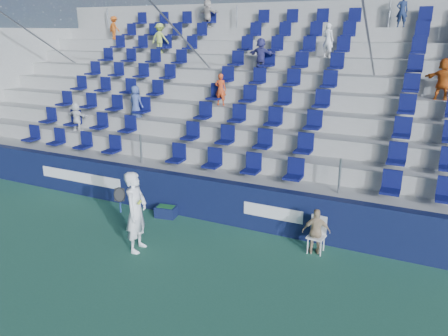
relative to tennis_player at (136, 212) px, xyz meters
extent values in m
plane|color=#2A634B|center=(1.15, -0.81, -0.99)|extent=(70.00, 70.00, 0.00)
cube|color=#10173D|center=(1.15, 2.34, -0.39)|extent=(24.00, 0.30, 1.20)
cube|color=white|center=(-3.85, 2.18, -0.37)|extent=(3.20, 0.02, 0.34)
cube|color=white|center=(2.65, 2.18, -0.37)|extent=(1.60, 0.02, 0.34)
cube|color=#9F9F9A|center=(1.15, 2.92, -0.39)|extent=(24.00, 0.85, 1.20)
cube|color=#9F9F9A|center=(1.15, 3.77, -0.14)|extent=(24.00, 0.85, 1.70)
cube|color=#9F9F9A|center=(1.15, 4.62, 0.11)|extent=(24.00, 0.85, 2.20)
cube|color=#9F9F9A|center=(1.15, 5.47, 0.36)|extent=(24.00, 0.85, 2.70)
cube|color=#9F9F9A|center=(1.15, 6.32, 0.61)|extent=(24.00, 0.85, 3.20)
cube|color=#9F9F9A|center=(1.15, 7.17, 0.86)|extent=(24.00, 0.85, 3.70)
cube|color=#9F9F9A|center=(1.15, 8.02, 1.11)|extent=(24.00, 0.85, 4.20)
cube|color=#9F9F9A|center=(1.15, 8.87, 1.36)|extent=(24.00, 0.85, 4.70)
cube|color=#9F9F9A|center=(1.15, 9.72, 1.61)|extent=(24.00, 0.85, 5.20)
cube|color=#9F9F9A|center=(1.15, 10.39, 2.11)|extent=(24.00, 0.50, 6.20)
cube|color=#9F9F9A|center=(-10.70, 6.32, 1.61)|extent=(0.30, 7.65, 5.20)
cube|color=#0C1049|center=(1.15, 2.92, 0.56)|extent=(16.05, 0.50, 0.70)
cube|color=#0C1049|center=(1.15, 3.77, 1.06)|extent=(16.05, 0.50, 0.70)
cube|color=#0C1049|center=(1.15, 4.62, 1.56)|extent=(16.05, 0.50, 0.70)
cube|color=#0C1049|center=(1.15, 5.47, 2.06)|extent=(16.05, 0.50, 0.70)
cube|color=#0C1049|center=(1.15, 6.32, 2.56)|extent=(16.05, 0.50, 0.70)
cube|color=#0C1049|center=(1.15, 7.17, 3.06)|extent=(16.05, 0.50, 0.70)
cube|color=#0C1049|center=(1.15, 8.02, 3.56)|extent=(16.05, 0.50, 0.70)
cube|color=#0C1049|center=(1.15, 8.87, 4.06)|extent=(16.05, 0.50, 0.70)
cube|color=#0C1049|center=(1.15, 9.72, 4.56)|extent=(16.05, 0.50, 0.70)
cylinder|color=gray|center=(-1.85, 6.32, 3.36)|extent=(0.06, 7.68, 4.55)
cylinder|color=gray|center=(4.15, 6.32, 3.36)|extent=(0.06, 7.68, 4.55)
cylinder|color=gray|center=(-8.65, 6.32, 3.36)|extent=(0.06, 7.68, 4.55)
imported|color=#D55E19|center=(6.18, 6.27, 2.79)|extent=(1.13, 0.60, 1.17)
imported|color=#182549|center=(4.59, 9.67, 4.75)|extent=(0.44, 0.34, 1.09)
imported|color=#CF5818|center=(-7.46, 8.82, 4.22)|extent=(0.73, 0.54, 1.02)
imported|color=#CB421B|center=(-0.43, 5.42, 2.23)|extent=(0.41, 0.30, 1.05)
imported|color=white|center=(2.45, 7.97, 3.77)|extent=(0.47, 0.38, 1.13)
imported|color=#41418F|center=(0.32, 7.12, 3.28)|extent=(1.12, 0.56, 1.15)
imported|color=#40538E|center=(-3.28, 4.57, 1.75)|extent=(0.58, 0.43, 1.10)
imported|color=white|center=(-5.24, 3.72, 1.21)|extent=(0.94, 0.31, 1.01)
imported|color=beige|center=(-3.12, 9.67, 4.78)|extent=(1.12, 0.67, 1.15)
imported|color=#A8C14D|center=(-4.45, 7.97, 3.80)|extent=(0.78, 0.47, 1.18)
imported|color=white|center=(0.00, 0.00, 0.00)|extent=(0.61, 0.80, 1.98)
cylinder|color=navy|center=(-0.25, -0.25, 0.18)|extent=(0.03, 0.03, 0.28)
torus|color=black|center=(-0.25, -0.25, 0.48)|extent=(0.30, 0.17, 0.28)
plane|color=#262626|center=(-0.25, -0.25, 0.48)|extent=(0.30, 0.16, 0.29)
sphere|color=#CCE535|center=(0.25, -0.20, 0.33)|extent=(0.07, 0.07, 0.07)
sphere|color=#CCE535|center=(0.25, -0.14, 0.36)|extent=(0.07, 0.07, 0.07)
cube|color=white|center=(3.92, 1.74, -0.59)|extent=(0.43, 0.43, 0.04)
cube|color=white|center=(3.92, 1.93, -0.35)|extent=(0.39, 0.08, 0.48)
cylinder|color=white|center=(3.76, 1.59, -0.80)|extent=(0.03, 0.03, 0.39)
cylinder|color=white|center=(4.07, 1.59, -0.80)|extent=(0.03, 0.03, 0.39)
cylinder|color=white|center=(3.76, 1.90, -0.80)|extent=(0.03, 0.03, 0.39)
cylinder|color=white|center=(4.07, 1.90, -0.80)|extent=(0.03, 0.03, 0.39)
imported|color=tan|center=(3.92, 1.69, -0.43)|extent=(0.71, 0.47, 1.13)
cube|color=#10173B|center=(-0.46, 1.94, -0.84)|extent=(0.63, 0.46, 0.32)
cube|color=#1E662D|center=(-0.46, 1.94, -0.76)|extent=(0.51, 0.34, 0.19)
camera|label=1|loc=(6.03, -7.68, 4.09)|focal=35.00mm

